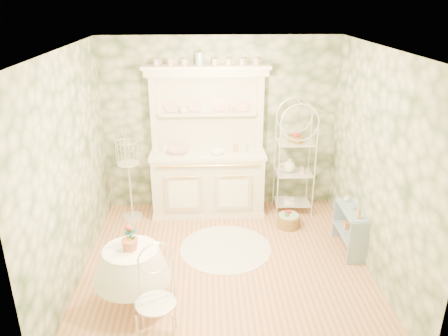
{
  "coord_description": "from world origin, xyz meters",
  "views": [
    {
      "loc": [
        -0.25,
        -4.74,
        3.24
      ],
      "look_at": [
        0.0,
        0.5,
        1.15
      ],
      "focal_mm": 35.0,
      "sensor_mm": 36.0,
      "label": 1
    }
  ],
  "objects_px": {
    "bakers_rack": "(295,160)",
    "kitchen_dresser": "(208,144)",
    "cafe_chair": "(156,303)",
    "floor_basket": "(289,220)",
    "birdcage_stand": "(129,172)",
    "round_table": "(133,281)",
    "side_shelf": "(350,229)"
  },
  "relations": [
    {
      "from": "kitchen_dresser",
      "to": "round_table",
      "type": "xyz_separation_m",
      "value": [
        -0.86,
        -2.22,
        -0.83
      ]
    },
    {
      "from": "side_shelf",
      "to": "floor_basket",
      "type": "distance_m",
      "value": 0.97
    },
    {
      "from": "floor_basket",
      "to": "round_table",
      "type": "bearing_deg",
      "value": -140.91
    },
    {
      "from": "cafe_chair",
      "to": "floor_basket",
      "type": "bearing_deg",
      "value": 30.1
    },
    {
      "from": "side_shelf",
      "to": "cafe_chair",
      "type": "relative_size",
      "value": 0.8
    },
    {
      "from": "bakers_rack",
      "to": "cafe_chair",
      "type": "height_order",
      "value": "bakers_rack"
    },
    {
      "from": "bakers_rack",
      "to": "cafe_chair",
      "type": "relative_size",
      "value": 1.93
    },
    {
      "from": "kitchen_dresser",
      "to": "side_shelf",
      "type": "height_order",
      "value": "kitchen_dresser"
    },
    {
      "from": "floor_basket",
      "to": "side_shelf",
      "type": "bearing_deg",
      "value": -43.55
    },
    {
      "from": "kitchen_dresser",
      "to": "bakers_rack",
      "type": "xyz_separation_m",
      "value": [
        1.34,
        -0.03,
        -0.28
      ]
    },
    {
      "from": "kitchen_dresser",
      "to": "floor_basket",
      "type": "height_order",
      "value": "kitchen_dresser"
    },
    {
      "from": "side_shelf",
      "to": "round_table",
      "type": "height_order",
      "value": "round_table"
    },
    {
      "from": "birdcage_stand",
      "to": "floor_basket",
      "type": "height_order",
      "value": "birdcage_stand"
    },
    {
      "from": "birdcage_stand",
      "to": "kitchen_dresser",
      "type": "bearing_deg",
      "value": 8.13
    },
    {
      "from": "round_table",
      "to": "birdcage_stand",
      "type": "distance_m",
      "value": 2.13
    },
    {
      "from": "bakers_rack",
      "to": "birdcage_stand",
      "type": "distance_m",
      "value": 2.53
    },
    {
      "from": "side_shelf",
      "to": "cafe_chair",
      "type": "bearing_deg",
      "value": -150.1
    },
    {
      "from": "bakers_rack",
      "to": "floor_basket",
      "type": "bearing_deg",
      "value": -103.65
    },
    {
      "from": "kitchen_dresser",
      "to": "round_table",
      "type": "height_order",
      "value": "kitchen_dresser"
    },
    {
      "from": "bakers_rack",
      "to": "cafe_chair",
      "type": "xyz_separation_m",
      "value": [
        -1.88,
        -2.76,
        -0.42
      ]
    },
    {
      "from": "side_shelf",
      "to": "birdcage_stand",
      "type": "bearing_deg",
      "value": 158.15
    },
    {
      "from": "kitchen_dresser",
      "to": "side_shelf",
      "type": "xyz_separation_m",
      "value": [
        1.88,
        -1.22,
        -0.84
      ]
    },
    {
      "from": "bakers_rack",
      "to": "kitchen_dresser",
      "type": "bearing_deg",
      "value": -179.11
    },
    {
      "from": "round_table",
      "to": "floor_basket",
      "type": "distance_m",
      "value": 2.64
    },
    {
      "from": "bakers_rack",
      "to": "round_table",
      "type": "relative_size",
      "value": 2.79
    },
    {
      "from": "cafe_chair",
      "to": "birdcage_stand",
      "type": "distance_m",
      "value": 2.71
    },
    {
      "from": "kitchen_dresser",
      "to": "floor_basket",
      "type": "distance_m",
      "value": 1.67
    },
    {
      "from": "floor_basket",
      "to": "kitchen_dresser",
      "type": "bearing_deg",
      "value": 154.83
    },
    {
      "from": "side_shelf",
      "to": "birdcage_stand",
      "type": "distance_m",
      "value": 3.27
    },
    {
      "from": "bakers_rack",
      "to": "side_shelf",
      "type": "relative_size",
      "value": 2.41
    },
    {
      "from": "birdcage_stand",
      "to": "floor_basket",
      "type": "distance_m",
      "value": 2.49
    },
    {
      "from": "cafe_chair",
      "to": "bakers_rack",
      "type": "bearing_deg",
      "value": 33.68
    }
  ]
}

